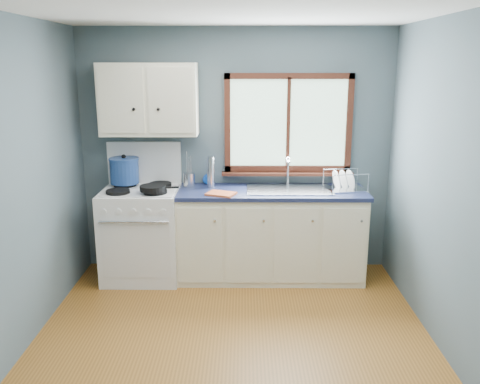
{
  "coord_description": "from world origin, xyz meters",
  "views": [
    {
      "loc": [
        0.08,
        -3.41,
        2.16
      ],
      "look_at": [
        0.05,
        0.9,
        1.05
      ],
      "focal_mm": 38.0,
      "sensor_mm": 36.0,
      "label": 1
    }
  ],
  "objects_px": {
    "gas_range": "(142,231)",
    "utensil_crock": "(189,180)",
    "stockpot": "(124,170)",
    "base_cabinets": "(270,238)",
    "thermos": "(211,172)",
    "skillet": "(153,188)",
    "dish_rack": "(344,185)",
    "sink": "(289,196)"
  },
  "relations": [
    {
      "from": "gas_range",
      "to": "utensil_crock",
      "type": "xyz_separation_m",
      "value": [
        0.48,
        0.14,
        0.5
      ]
    },
    {
      "from": "utensil_crock",
      "to": "stockpot",
      "type": "bearing_deg",
      "value": -179.88
    },
    {
      "from": "base_cabinets",
      "to": "utensil_crock",
      "type": "relative_size",
      "value": 5.04
    },
    {
      "from": "gas_range",
      "to": "thermos",
      "type": "bearing_deg",
      "value": 9.92
    },
    {
      "from": "stockpot",
      "to": "utensil_crock",
      "type": "bearing_deg",
      "value": 0.12
    },
    {
      "from": "stockpot",
      "to": "skillet",
      "type": "bearing_deg",
      "value": -42.7
    },
    {
      "from": "skillet",
      "to": "utensil_crock",
      "type": "height_order",
      "value": "utensil_crock"
    },
    {
      "from": "base_cabinets",
      "to": "dish_rack",
      "type": "height_order",
      "value": "dish_rack"
    },
    {
      "from": "base_cabinets",
      "to": "thermos",
      "type": "height_order",
      "value": "thermos"
    },
    {
      "from": "sink",
      "to": "utensil_crock",
      "type": "relative_size",
      "value": 2.29
    },
    {
      "from": "skillet",
      "to": "stockpot",
      "type": "bearing_deg",
      "value": 128.78
    },
    {
      "from": "skillet",
      "to": "dish_rack",
      "type": "bearing_deg",
      "value": -2.14
    },
    {
      "from": "gas_range",
      "to": "stockpot",
      "type": "height_order",
      "value": "gas_range"
    },
    {
      "from": "stockpot",
      "to": "gas_range",
      "type": "bearing_deg",
      "value": -38.55
    },
    {
      "from": "gas_range",
      "to": "thermos",
      "type": "relative_size",
      "value": 4.31
    },
    {
      "from": "gas_range",
      "to": "sink",
      "type": "distance_m",
      "value": 1.53
    },
    {
      "from": "base_cabinets",
      "to": "sink",
      "type": "relative_size",
      "value": 2.2
    },
    {
      "from": "base_cabinets",
      "to": "skillet",
      "type": "bearing_deg",
      "value": -170.48
    },
    {
      "from": "thermos",
      "to": "gas_range",
      "type": "bearing_deg",
      "value": -170.08
    },
    {
      "from": "base_cabinets",
      "to": "sink",
      "type": "xyz_separation_m",
      "value": [
        0.18,
        -0.0,
        0.45
      ]
    },
    {
      "from": "sink",
      "to": "stockpot",
      "type": "relative_size",
      "value": 2.19
    },
    {
      "from": "gas_range",
      "to": "base_cabinets",
      "type": "bearing_deg",
      "value": 0.82
    },
    {
      "from": "gas_range",
      "to": "skillet",
      "type": "relative_size",
      "value": 3.49
    },
    {
      "from": "stockpot",
      "to": "dish_rack",
      "type": "relative_size",
      "value": 0.89
    },
    {
      "from": "dish_rack",
      "to": "thermos",
      "type": "bearing_deg",
      "value": 165.65
    },
    {
      "from": "stockpot",
      "to": "sink",
      "type": "bearing_deg",
      "value": -4.26
    },
    {
      "from": "skillet",
      "to": "dish_rack",
      "type": "relative_size",
      "value": 0.9
    },
    {
      "from": "sink",
      "to": "dish_rack",
      "type": "xyz_separation_m",
      "value": [
        0.55,
        0.02,
        0.11
      ]
    },
    {
      "from": "sink",
      "to": "gas_range",
      "type": "bearing_deg",
      "value": -179.29
    },
    {
      "from": "skillet",
      "to": "thermos",
      "type": "height_order",
      "value": "thermos"
    },
    {
      "from": "utensil_crock",
      "to": "thermos",
      "type": "relative_size",
      "value": 1.16
    },
    {
      "from": "gas_range",
      "to": "dish_rack",
      "type": "bearing_deg",
      "value": 1.04
    },
    {
      "from": "utensil_crock",
      "to": "dish_rack",
      "type": "relative_size",
      "value": 0.85
    },
    {
      "from": "base_cabinets",
      "to": "skillet",
      "type": "height_order",
      "value": "skillet"
    },
    {
      "from": "gas_range",
      "to": "dish_rack",
      "type": "height_order",
      "value": "gas_range"
    },
    {
      "from": "base_cabinets",
      "to": "utensil_crock",
      "type": "bearing_deg",
      "value": 171.42
    },
    {
      "from": "gas_range",
      "to": "skillet",
      "type": "height_order",
      "value": "gas_range"
    },
    {
      "from": "sink",
      "to": "utensil_crock",
      "type": "xyz_separation_m",
      "value": [
        -1.01,
        0.13,
        0.14
      ]
    },
    {
      "from": "sink",
      "to": "dish_rack",
      "type": "relative_size",
      "value": 1.95
    },
    {
      "from": "utensil_crock",
      "to": "thermos",
      "type": "height_order",
      "value": "utensil_crock"
    },
    {
      "from": "base_cabinets",
      "to": "sink",
      "type": "distance_m",
      "value": 0.48
    },
    {
      "from": "base_cabinets",
      "to": "dish_rack",
      "type": "relative_size",
      "value": 4.3
    }
  ]
}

